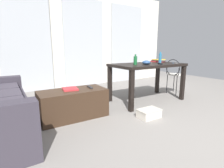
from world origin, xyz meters
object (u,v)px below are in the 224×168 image
craft_table (147,69)px  tv_remote_on_table (160,64)px  scissors (175,63)px  magazine (70,89)px  book_stack (158,61)px  tv_remote_primary (90,87)px  coffee_table (73,104)px  bowl (146,62)px  bottle_far (160,58)px  bottle_near (135,60)px  wire_chair (174,72)px  shoebox (149,113)px

craft_table → tv_remote_on_table: (0.10, -0.24, 0.11)m
scissors → magazine: bearing=174.5°
book_stack → tv_remote_primary: 1.85m
craft_table → book_stack: bearing=21.8°
coffee_table → bowl: bearing=-3.1°
bowl → bottle_far: bearing=13.1°
bottle_far → bowl: (-0.48, -0.11, -0.06)m
coffee_table → bottle_near: bearing=1.2°
bottle_far → tv_remote_on_table: bottle_far is taller
wire_chair → bottle_far: bottle_far is taller
wire_chair → shoebox: wire_chair is taller
book_stack → scissors: (0.01, -0.43, -0.03)m
craft_table → tv_remote_primary: craft_table is taller
tv_remote_on_table → tv_remote_primary: 1.43m
tv_remote_on_table → tv_remote_primary: tv_remote_on_table is taller
coffee_table → tv_remote_primary: bearing=1.2°
magazine → shoebox: (1.00, -0.68, -0.37)m
book_stack → magazine: bearing=-173.9°
bottle_far → tv_remote_on_table: size_ratio=1.55×
bottle_near → bowl: bearing=-29.4°
bottle_near → magazine: bottle_near is taller
bowl → scissors: 0.70m
shoebox → tv_remote_primary: bearing=137.4°
scissors → magazine: (-2.11, 0.20, -0.31)m
tv_remote_on_table → bowl: bearing=-168.1°
coffee_table → wire_chair: wire_chair is taller
bowl → book_stack: size_ratio=0.58×
tv_remote_primary → book_stack: bearing=14.0°
bowl → tv_remote_on_table: bearing=-18.4°
book_stack → magazine: book_stack is taller
bowl → bottle_near: bearing=150.6°
bottle_near → shoebox: size_ratio=0.55×
coffee_table → tv_remote_primary: size_ratio=5.63×
bowl → shoebox: bowl is taller
book_stack → shoebox: bearing=-140.7°
tv_remote_primary → shoebox: bearing=-37.1°
wire_chair → magazine: 2.49m
book_stack → tv_remote_primary: (-1.79, -0.27, -0.34)m
coffee_table → wire_chair: size_ratio=1.22×
tv_remote_primary → bottle_near: bearing=6.7°
bowl → scissors: bowl is taller
bottle_near → shoebox: bottle_near is taller
magazine → shoebox: magazine is taller
bowl → scissors: bearing=-6.4°
bottle_far → magazine: (-1.90, 0.02, -0.41)m
scissors → tv_remote_on_table: bearing=-178.4°
wire_chair → bottle_far: bearing=-171.2°
wire_chair → craft_table: bearing=-176.5°
tv_remote_on_table → bottle_far: bearing=74.7°
tv_remote_on_table → shoebox: bearing=-115.9°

